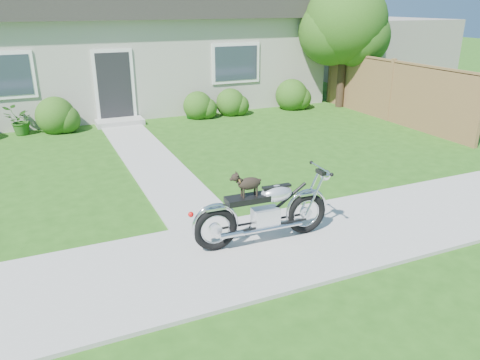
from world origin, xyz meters
The scene contains 11 objects.
ground centered at (0.00, 0.00, 0.00)m, with size 80.00×80.00×0.00m, color #235114.
sidewalk centered at (0.00, 0.00, 0.02)m, with size 24.00×2.20×0.04m, color #9E9B93.
walkway centered at (-1.50, 5.00, 0.01)m, with size 1.20×8.00×0.03m, color #9E9B93.
house centered at (0.00, 11.99, 2.16)m, with size 12.60×7.03×4.50m.
fence centered at (6.30, 5.75, 0.94)m, with size 0.12×6.62×1.90m.
tree_near centered at (6.26, 8.04, 2.73)m, with size 2.81×2.78×4.26m.
tree_far centered at (7.49, 10.40, 3.26)m, with size 3.31×3.31×5.08m.
shrub_row centered at (0.30, 8.50, 0.43)m, with size 10.73×1.11×1.11m.
potted_plant_left centered at (-4.24, 8.55, 0.41)m, with size 0.73×0.63×0.81m, color #225316.
potted_plant_right centered at (0.77, 8.55, 0.37)m, with size 0.42×0.42×0.75m, color #185A1C.
motorcycle_with_dog centered at (-0.86, 0.16, 0.55)m, with size 2.22×0.60×1.16m.
Camera 1 is at (-3.81, -5.53, 3.46)m, focal length 35.00 mm.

